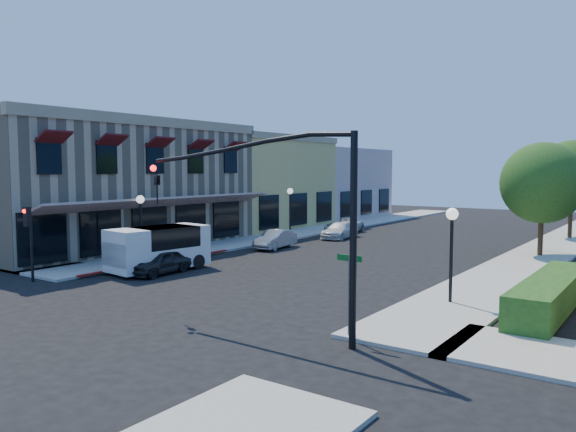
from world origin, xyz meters
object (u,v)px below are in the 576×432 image
Objects in this scene: lamppost_right_near at (452,231)px; parked_car_b at (275,239)px; street_tree_b at (572,175)px; signal_mast_arm at (289,199)px; white_van at (157,246)px; lamppost_right_far at (543,207)px; secondary_signal at (29,230)px; lamppost_left_near at (140,211)px; parked_car_a at (160,262)px; street_tree_a at (542,183)px; lamppost_left_far at (290,199)px; parked_car_d at (344,226)px; street_name_sign at (349,282)px; parked_car_c at (340,230)px.

lamppost_right_near is 1.00× the size of parked_car_b.
street_tree_b is 30.65m from signal_mast_arm.
lamppost_right_far is at bearing 51.35° from white_van.
street_tree_b is 2.11× the size of secondary_signal.
parked_car_a is (3.70, -2.00, -2.15)m from lamppost_left_near.
street_tree_a is 26.64m from secondary_signal.
street_tree_a is 17.36m from lamppost_left_far.
secondary_signal is at bearing -179.63° from signal_mast_arm.
street_tree_b is 1.97× the size of lamppost_right_near.
secondary_signal is at bearing -126.14° from lamppost_right_far.
street_tree_b is 1.70× the size of parked_car_d.
parked_car_a is at bearing 162.83° from street_name_sign.
secondary_signal is (-16.80, -20.59, -1.88)m from street_tree_a.
lamppost_left_far is at bearing -149.97° from street_tree_b.
street_name_sign is at bearing 2.93° from secondary_signal.
street_tree_a is 1.57× the size of parked_car_d.
secondary_signal is at bearing -88.61° from lamppost_left_far.
secondary_signal reaches higher than parked_car_c.
parked_car_d is at bearing 165.07° from street_tree_a.
lamppost_left_near is at bearing 153.16° from white_van.
white_van is at bearing -92.98° from parked_car_d.
street_tree_b is 29.96m from street_name_sign.
signal_mast_arm is at bearing -24.37° from lamppost_left_near.
lamppost_left_far is (-0.50, 20.59, 0.42)m from secondary_signal.
lamppost_left_far and lamppost_right_far have the same top height.
parked_car_b is (-12.98, 13.87, -1.11)m from street_name_sign.
lamppost_left_near is (-0.50, 6.59, 0.42)m from secondary_signal.
secondary_signal is 0.93× the size of lamppost_left_far.
lamppost_left_near is 1.00× the size of lamppost_right_near.
parked_car_a reaches higher than parked_car_c.
street_tree_a is 1.28× the size of white_van.
lamppost_left_far is 17.12m from lamppost_right_far.
street_name_sign is at bearing -99.78° from lamppost_right_near.
lamppost_right_far reaches higher than white_van.
white_van is at bearing -96.52° from parked_car_b.
street_tree_b is 1.97× the size of parked_car_b.
white_van is at bearing 140.88° from parked_car_a.
secondary_signal is 5.86m from parked_car_a.
parked_car_b is at bearing 127.86° from signal_mast_arm.
secondary_signal is at bearing -129.21° from street_tree_a.
parked_car_a reaches higher than parked_car_d.
parked_car_b is at bearing -157.45° from street_tree_a.
parked_car_b is at bearing 69.46° from lamppost_left_near.
street_tree_a is 0.81× the size of signal_mast_arm.
lamppost_right_near is at bearing -90.00° from lamppost_right_far.
lamppost_left_near is 3.67m from white_van.
lamppost_right_far is 14.99m from parked_car_d.
street_tree_a is at bearing 88.77° from lamppost_right_near.
street_name_sign is at bearing -53.25° from parked_car_b.
parked_car_d is (-12.06, 24.50, -3.51)m from signal_mast_arm.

